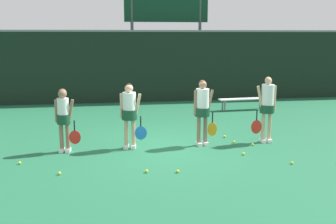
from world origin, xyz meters
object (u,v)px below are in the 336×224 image
(player_0, at_px, (64,115))
(tennis_ball_5, at_px, (143,133))
(tennis_ball_8, at_px, (234,142))
(tennis_ball_10, at_px, (146,171))
(tennis_ball_9, at_px, (59,173))
(player_2, at_px, (203,107))
(scoreboard, at_px, (166,12))
(player_3, at_px, (267,104))
(tennis_ball_11, at_px, (292,163))
(bench_courtside, at_px, (243,100))
(tennis_ball_6, at_px, (253,144))
(tennis_ball_2, at_px, (178,171))
(player_1, at_px, (130,110))
(tennis_ball_3, at_px, (225,137))
(tennis_ball_4, at_px, (212,130))
(tennis_ball_7, at_px, (244,154))
(tennis_ball_0, at_px, (20,163))

(player_0, height_order, tennis_ball_5, player_0)
(player_0, distance_m, tennis_ball_8, 4.59)
(tennis_ball_5, distance_m, tennis_ball_10, 3.41)
(tennis_ball_9, bearing_deg, player_2, 26.85)
(player_0, bearing_deg, tennis_ball_5, 43.41)
(scoreboard, xyz_separation_m, player_3, (1.52, -8.53, -2.88))
(tennis_ball_10, bearing_deg, tennis_ball_11, 1.15)
(bench_courtside, relative_size, tennis_ball_6, 30.04)
(tennis_ball_2, distance_m, tennis_ball_6, 2.95)
(scoreboard, bearing_deg, player_1, -104.56)
(tennis_ball_3, xyz_separation_m, tennis_ball_6, (0.50, -0.92, -0.00))
(player_0, xyz_separation_m, tennis_ball_8, (4.50, 0.13, -0.91))
(player_3, distance_m, tennis_ball_2, 3.67)
(player_1, xyz_separation_m, player_2, (1.93, 0.00, 0.03))
(tennis_ball_3, xyz_separation_m, tennis_ball_5, (-2.30, 0.81, -0.00))
(tennis_ball_10, height_order, tennis_ball_11, tennis_ball_10)
(tennis_ball_4, bearing_deg, tennis_ball_11, -73.20)
(scoreboard, bearing_deg, tennis_ball_10, -100.70)
(tennis_ball_8, distance_m, tennis_ball_10, 3.29)
(tennis_ball_3, height_order, tennis_ball_5, same)
(bench_courtside, bearing_deg, tennis_ball_6, -110.33)
(tennis_ball_9, bearing_deg, tennis_ball_5, 57.52)
(player_0, height_order, tennis_ball_2, player_0)
(player_1, xyz_separation_m, tennis_ball_3, (2.76, 0.66, -0.98))
(tennis_ball_8, bearing_deg, tennis_ball_6, -38.43)
(player_3, relative_size, tennis_ball_8, 27.23)
(player_1, relative_size, player_2, 0.97)
(player_3, xyz_separation_m, tennis_ball_7, (-1.00, -1.07, -1.04))
(player_0, distance_m, tennis_ball_11, 5.64)
(player_0, height_order, tennis_ball_0, player_0)
(player_1, relative_size, tennis_ball_2, 24.71)
(tennis_ball_5, bearing_deg, tennis_ball_7, -47.60)
(player_1, xyz_separation_m, tennis_ball_6, (3.26, -0.26, -0.99))
(tennis_ball_11, bearing_deg, tennis_ball_0, 171.48)
(tennis_ball_5, bearing_deg, scoreboard, 76.10)
(tennis_ball_0, distance_m, tennis_ball_3, 5.59)
(player_0, distance_m, tennis_ball_3, 4.56)
(tennis_ball_5, relative_size, tennis_ball_9, 0.99)
(player_2, xyz_separation_m, tennis_ball_4, (0.66, 1.49, -1.02))
(tennis_ball_4, bearing_deg, tennis_ball_8, -79.86)
(player_0, xyz_separation_m, player_3, (5.40, 0.10, 0.13))
(player_2, bearing_deg, tennis_ball_2, -126.97)
(bench_courtside, relative_size, tennis_ball_2, 28.44)
(tennis_ball_10, bearing_deg, tennis_ball_2, -8.78)
(player_0, height_order, tennis_ball_3, player_0)
(player_2, height_order, tennis_ball_9, player_2)
(player_2, distance_m, tennis_ball_11, 2.71)
(bench_courtside, relative_size, tennis_ball_9, 28.00)
(scoreboard, relative_size, player_1, 2.97)
(bench_courtside, height_order, player_3, player_3)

